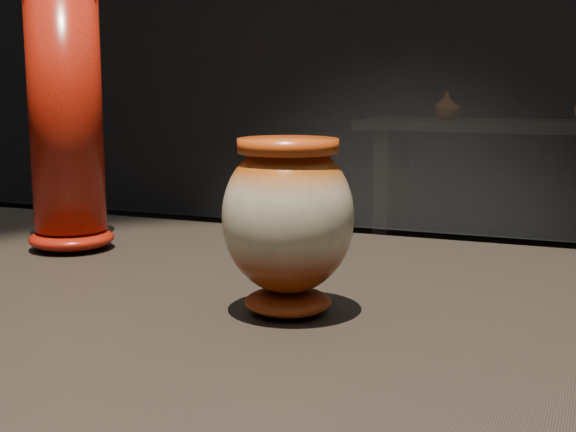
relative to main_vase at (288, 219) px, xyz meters
name	(u,v)px	position (x,y,z in m)	size (l,w,h in m)	color
main_vase	(288,219)	(0.00, 0.00, 0.00)	(0.14, 0.14, 0.17)	maroon
tall_vase	(66,120)	(-0.38, 0.17, 0.08)	(0.12, 0.12, 0.36)	red
back_shelf	(549,171)	(0.01, 3.73, -0.36)	(2.00, 0.60, 0.90)	black
back_vase_left	(447,106)	(-0.54, 3.71, -0.02)	(0.15, 0.15, 0.15)	#8F4114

